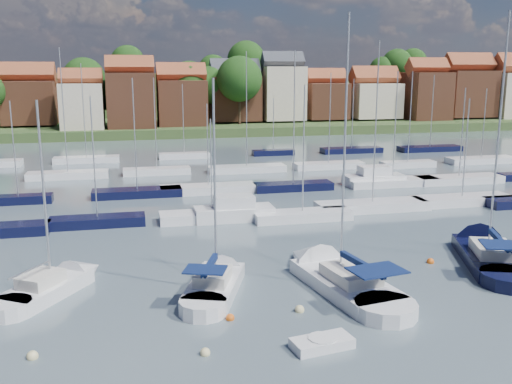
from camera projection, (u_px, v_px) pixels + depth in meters
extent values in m
plane|color=#4A5C65|center=(247.00, 177.00, 71.13)|extent=(260.00, 260.00, 0.00)
cube|color=silver|center=(215.00, 289.00, 34.26)|extent=(4.71, 6.92, 1.20)
cone|color=silver|center=(227.00, 266.00, 38.13)|extent=(3.57, 3.84, 2.66)
cylinder|color=silver|center=(203.00, 310.00, 31.16)|extent=(3.42, 3.42, 1.20)
cube|color=beige|center=(213.00, 276.00, 33.63)|extent=(2.67, 3.14, 0.70)
cylinder|color=#B2B2B7|center=(215.00, 181.00, 33.32)|extent=(0.14, 0.14, 11.84)
cylinder|color=#B2B2B7|center=(210.00, 268.00, 32.59)|extent=(1.32, 3.37, 0.10)
cube|color=#0E1C47|center=(210.00, 265.00, 32.56)|extent=(1.45, 3.27, 0.35)
cube|color=#0E1C47|center=(205.00, 270.00, 31.41)|extent=(2.68, 2.28, 0.08)
cube|color=silver|center=(345.00, 286.00, 34.68)|extent=(4.84, 8.81, 1.20)
cone|color=silver|center=(306.00, 260.00, 39.39)|extent=(4.11, 4.59, 3.48)
cylinder|color=silver|center=(385.00, 312.00, 30.90)|extent=(4.02, 4.02, 1.20)
cube|color=beige|center=(351.00, 274.00, 33.95)|extent=(2.99, 3.84, 0.70)
cylinder|color=#B2B2B7|center=(345.00, 149.00, 33.45)|extent=(0.14, 0.14, 15.46)
cylinder|color=#B2B2B7|center=(362.00, 267.00, 32.73)|extent=(0.88, 4.59, 0.10)
cube|color=#0E1C47|center=(362.00, 264.00, 32.69)|extent=(1.04, 4.39, 0.35)
cube|color=#0E1C47|center=(377.00, 270.00, 31.30)|extent=(3.27, 2.56, 0.08)
cube|color=black|center=(490.00, 260.00, 39.46)|extent=(6.24, 9.17, 1.20)
cone|color=black|center=(472.00, 238.00, 44.59)|extent=(4.73, 5.08, 3.53)
cylinder|color=black|center=(508.00, 282.00, 35.36)|extent=(4.53, 4.53, 1.20)
cube|color=beige|center=(493.00, 249.00, 38.69)|extent=(3.54, 4.16, 0.70)
cylinder|color=#B2B2B7|center=(499.00, 135.00, 38.23)|extent=(0.14, 0.14, 16.04)
cylinder|color=#B2B2B7|center=(499.00, 242.00, 37.38)|extent=(1.72, 4.45, 0.10)
cube|color=#0E1C47|center=(500.00, 240.00, 37.34)|extent=(1.83, 4.30, 0.35)
cube|color=#0E1C47|center=(507.00, 245.00, 35.83)|extent=(3.55, 3.02, 0.08)
cube|color=silver|center=(47.00, 292.00, 33.74)|extent=(5.29, 6.31, 1.20)
cone|color=silver|center=(86.00, 272.00, 37.13)|extent=(3.63, 3.76, 2.47)
cylinder|color=silver|center=(10.00, 311.00, 31.02)|extent=(3.41, 3.41, 1.20)
cube|color=beige|center=(41.00, 279.00, 33.16)|extent=(2.79, 3.01, 0.70)
cylinder|color=#B2B2B7|center=(44.00, 193.00, 32.87)|extent=(0.14, 0.14, 10.64)
cylinder|color=#B2B2B7|center=(30.00, 270.00, 32.23)|extent=(1.87, 2.81, 0.10)
cube|color=silver|center=(322.00, 344.00, 27.43)|extent=(3.15, 1.85, 0.58)
cylinder|color=silver|center=(322.00, 341.00, 27.39)|extent=(1.37, 1.37, 0.37)
sphere|color=beige|center=(33.00, 358.00, 26.48)|extent=(0.54, 0.54, 0.54)
sphere|color=beige|center=(205.00, 355.00, 26.81)|extent=(0.49, 0.49, 0.49)
sphere|color=beige|center=(299.00, 312.00, 31.61)|extent=(0.54, 0.54, 0.54)
sphere|color=#D85914|center=(402.00, 323.00, 30.14)|extent=(0.42, 0.42, 0.42)
sphere|color=#D85914|center=(430.00, 263.00, 39.55)|extent=(0.51, 0.51, 0.51)
sphere|color=#D85914|center=(230.00, 320.00, 30.58)|extent=(0.47, 0.47, 0.47)
cube|color=black|center=(98.00, 222.00, 48.83)|extent=(8.01, 2.24, 1.00)
cylinder|color=#B2B2B7|center=(94.00, 158.00, 47.65)|extent=(0.12, 0.12, 10.16)
cube|color=silver|center=(212.00, 217.00, 50.61)|extent=(9.22, 2.58, 1.00)
cylinder|color=#B2B2B7|center=(211.00, 166.00, 49.65)|extent=(0.12, 0.12, 8.18)
cube|color=silver|center=(302.00, 216.00, 50.78)|extent=(8.78, 2.46, 1.00)
cylinder|color=#B2B2B7|center=(304.00, 149.00, 49.52)|extent=(0.12, 0.12, 11.06)
cube|color=silver|center=(372.00, 207.00, 54.37)|extent=(10.79, 3.02, 1.00)
cylinder|color=#B2B2B7|center=(376.00, 123.00, 52.71)|extent=(0.12, 0.12, 14.87)
cube|color=silver|center=(462.00, 201.00, 56.80)|extent=(10.13, 2.84, 1.00)
cylinder|color=#B2B2B7|center=(466.00, 148.00, 55.69)|extent=(0.12, 0.12, 9.59)
cube|color=silver|center=(234.00, 215.00, 50.81)|extent=(7.00, 2.60, 1.40)
cube|color=silver|center=(234.00, 203.00, 50.57)|extent=(3.50, 2.20, 1.30)
cube|color=black|center=(18.00, 200.00, 57.05)|extent=(6.54, 1.83, 1.00)
cylinder|color=#B2B2B7|center=(14.00, 149.00, 55.96)|extent=(0.12, 0.12, 9.37)
cube|color=black|center=(137.00, 193.00, 60.17)|extent=(9.30, 2.60, 1.00)
cylinder|color=#B2B2B7|center=(135.00, 135.00, 58.86)|extent=(0.12, 0.12, 11.48)
cube|color=silver|center=(208.00, 189.00, 62.16)|extent=(10.40, 2.91, 1.00)
cylinder|color=#B2B2B7|center=(208.00, 145.00, 61.14)|extent=(0.12, 0.12, 8.77)
cube|color=black|center=(293.00, 187.00, 63.48)|extent=(8.80, 2.46, 1.00)
cylinder|color=#B2B2B7|center=(294.00, 118.00, 61.87)|extent=(0.12, 0.12, 14.33)
cube|color=silver|center=(392.00, 183.00, 65.92)|extent=(10.73, 3.00, 1.00)
cylinder|color=#B2B2B7|center=(395.00, 126.00, 64.54)|extent=(0.12, 0.12, 12.14)
cube|color=silver|center=(459.00, 180.00, 67.54)|extent=(10.48, 2.93, 1.00)
cylinder|color=#B2B2B7|center=(462.00, 132.00, 66.36)|extent=(0.12, 0.12, 10.28)
cube|color=silver|center=(374.00, 181.00, 66.27)|extent=(7.00, 2.60, 1.40)
cube|color=silver|center=(374.00, 171.00, 66.04)|extent=(3.50, 2.20, 1.30)
cube|color=silver|center=(68.00, 175.00, 70.42)|extent=(9.71, 2.72, 1.00)
cylinder|color=#B2B2B7|center=(63.00, 111.00, 68.75)|extent=(0.12, 0.12, 14.88)
cube|color=silver|center=(157.00, 172.00, 73.03)|extent=(8.49, 2.38, 1.00)
cylinder|color=#B2B2B7|center=(155.00, 124.00, 71.74)|extent=(0.12, 0.12, 11.31)
cube|color=silver|center=(247.00, 169.00, 74.83)|extent=(10.16, 2.85, 1.00)
cylinder|color=#B2B2B7|center=(247.00, 109.00, 73.19)|extent=(0.12, 0.12, 14.59)
cube|color=silver|center=(328.00, 166.00, 77.38)|extent=(9.53, 2.67, 1.00)
cylinder|color=#B2B2B7|center=(330.00, 118.00, 76.02)|extent=(0.12, 0.12, 11.91)
cube|color=silver|center=(408.00, 165.00, 78.40)|extent=(7.62, 2.13, 1.00)
cylinder|color=#B2B2B7|center=(410.00, 117.00, 77.03)|extent=(0.12, 0.12, 12.13)
cube|color=silver|center=(481.00, 161.00, 82.02)|extent=(10.17, 2.85, 1.00)
cylinder|color=#B2B2B7|center=(484.00, 123.00, 80.90)|extent=(0.12, 0.12, 9.73)
cube|color=silver|center=(87.00, 160.00, 82.51)|extent=(9.24, 2.59, 1.00)
cylinder|color=#B2B2B7|center=(84.00, 111.00, 81.02)|extent=(0.12, 0.12, 13.17)
cube|color=silver|center=(184.00, 156.00, 86.26)|extent=(7.57, 2.12, 1.00)
cylinder|color=#B2B2B7|center=(183.00, 119.00, 85.08)|extent=(0.12, 0.12, 10.24)
cube|color=black|center=(273.00, 153.00, 89.41)|extent=(6.58, 1.84, 1.00)
cylinder|color=#B2B2B7|center=(273.00, 124.00, 88.46)|extent=(0.12, 0.12, 8.01)
cube|color=black|center=(351.00, 151.00, 92.14)|extent=(9.92, 2.78, 1.00)
cylinder|color=#B2B2B7|center=(353.00, 114.00, 90.89)|extent=(0.12, 0.12, 10.92)
cube|color=black|center=(430.00, 149.00, 94.01)|extent=(10.55, 2.95, 1.00)
cylinder|color=#B2B2B7|center=(432.00, 111.00, 92.70)|extent=(0.12, 0.12, 11.51)
cube|color=#3B4A25|center=(185.00, 122.00, 144.52)|extent=(200.00, 70.00, 3.00)
cube|color=#3B4A25|center=(176.00, 98.00, 167.38)|extent=(200.00, 60.00, 14.00)
cube|color=brown|center=(30.00, 102.00, 117.67)|extent=(10.37, 9.97, 8.73)
cube|color=brown|center=(28.00, 75.00, 116.49)|extent=(10.57, 5.13, 5.13)
cube|color=beige|center=(82.00, 107.00, 111.73)|extent=(8.09, 8.80, 8.96)
cube|color=brown|center=(81.00, 78.00, 110.58)|extent=(8.25, 4.00, 4.00)
cube|color=brown|center=(131.00, 101.00, 114.42)|extent=(9.36, 10.17, 10.97)
cube|color=brown|center=(130.00, 67.00, 113.03)|extent=(9.54, 4.63, 4.63)
cube|color=brown|center=(182.00, 103.00, 118.42)|extent=(9.90, 8.56, 9.42)
cube|color=brown|center=(181.00, 74.00, 117.18)|extent=(10.10, 4.90, 4.90)
cube|color=brown|center=(235.00, 99.00, 125.66)|extent=(10.59, 8.93, 9.49)
cube|color=#383A42|center=(235.00, 71.00, 124.39)|extent=(10.80, 5.24, 5.24)
cube|color=beige|center=(282.00, 93.00, 126.89)|extent=(9.01, 8.61, 11.65)
cube|color=#383A42|center=(283.00, 61.00, 125.44)|extent=(9.19, 4.46, 4.46)
cube|color=brown|center=(325.00, 101.00, 130.66)|extent=(9.10, 9.34, 8.00)
cube|color=brown|center=(325.00, 78.00, 129.59)|extent=(9.28, 4.50, 4.50)
cube|color=beige|center=(373.00, 101.00, 132.81)|extent=(10.86, 9.59, 7.88)
cube|color=brown|center=(374.00, 77.00, 131.71)|extent=(11.07, 5.37, 5.37)
cube|color=brown|center=(425.00, 96.00, 132.59)|extent=(9.18, 9.96, 10.97)
cube|color=brown|center=(427.00, 67.00, 131.20)|extent=(9.36, 4.54, 4.54)
cube|color=brown|center=(466.00, 94.00, 136.17)|extent=(11.39, 9.67, 10.76)
cube|color=brown|center=(469.00, 65.00, 134.75)|extent=(11.62, 5.64, 5.64)
cylinder|color=#382619|center=(396.00, 87.00, 153.54)|extent=(0.50, 0.50, 4.47)
sphere|color=#204916|center=(397.00, 64.00, 152.26)|extent=(8.18, 8.18, 8.18)
cylinder|color=#382619|center=(210.00, 113.00, 124.42)|extent=(0.50, 0.50, 4.46)
sphere|color=#204916|center=(210.00, 85.00, 123.15)|extent=(8.15, 8.15, 8.15)
cylinder|color=#382619|center=(246.00, 88.00, 142.88)|extent=(0.50, 0.50, 5.15)
sphere|color=#204916|center=(246.00, 60.00, 141.41)|extent=(9.41, 9.41, 9.41)
cylinder|color=#382619|center=(129.00, 88.00, 139.21)|extent=(0.50, 0.50, 4.56)
sphere|color=#204916|center=(128.00, 63.00, 137.91)|extent=(8.34, 8.34, 8.34)
cylinder|color=#382619|center=(86.00, 111.00, 127.52)|extent=(0.50, 0.50, 5.15)
sphere|color=#204916|center=(84.00, 79.00, 126.05)|extent=(9.42, 9.42, 9.42)
cylinder|color=#382619|center=(13.00, 99.00, 125.65)|extent=(0.50, 0.50, 3.42)
sphere|color=#204916|center=(11.00, 78.00, 124.67)|extent=(6.26, 6.26, 6.26)
cylinder|color=#382619|center=(248.00, 111.00, 135.07)|extent=(0.50, 0.50, 3.77)
sphere|color=#204916|center=(248.00, 90.00, 134.00)|extent=(6.89, 6.89, 6.89)
cylinder|color=#382619|center=(240.00, 113.00, 120.78)|extent=(0.50, 0.50, 5.21)
sphere|color=#204916|center=(239.00, 79.00, 119.29)|extent=(9.53, 9.53, 9.53)
cylinder|color=#382619|center=(439.00, 111.00, 142.53)|extent=(0.50, 0.50, 2.97)
sphere|color=#204916|center=(440.00, 95.00, 141.68)|extent=(5.44, 5.44, 5.44)
cylinder|color=#382619|center=(190.00, 114.00, 121.32)|extent=(0.50, 0.50, 4.84)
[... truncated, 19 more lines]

